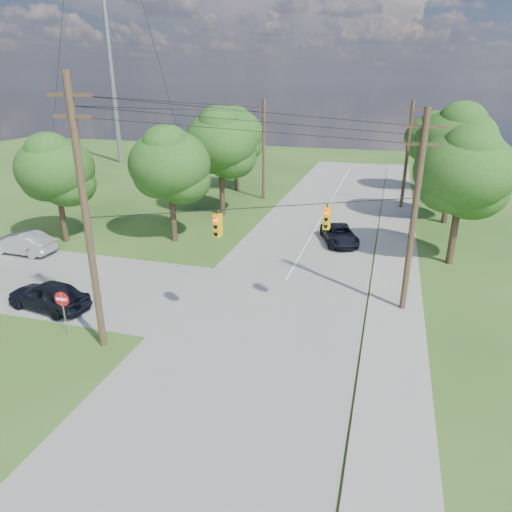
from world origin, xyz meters
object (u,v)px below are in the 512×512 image
(pole_north_w, at_px, (264,149))
(car_cross_silver, at_px, (22,243))
(pole_north_e, at_px, (407,155))
(pole_sw, at_px, (86,217))
(car_cross_dark, at_px, (48,295))
(do_not_enter_sign, at_px, (62,303))
(car_main_north, at_px, (339,234))
(pole_ne, at_px, (414,212))

(pole_north_w, bearing_deg, car_cross_silver, -120.33)
(pole_north_e, height_order, car_cross_silver, pole_north_e)
(pole_sw, relative_size, pole_north_w, 1.20)
(car_cross_dark, xyz_separation_m, do_not_enter_sign, (2.56, -1.95, 0.82))
(car_cross_dark, height_order, do_not_enter_sign, do_not_enter_sign)
(do_not_enter_sign, bearing_deg, car_main_north, 53.25)
(car_cross_silver, bearing_deg, pole_north_w, 151.40)
(pole_ne, height_order, car_cross_dark, pole_ne)
(pole_ne, bearing_deg, car_main_north, 114.64)
(pole_sw, height_order, car_cross_silver, pole_sw)
(pole_north_w, height_order, do_not_enter_sign, pole_north_w)
(pole_north_e, bearing_deg, car_cross_dark, -123.90)
(pole_sw, distance_m, do_not_enter_sign, 5.12)
(pole_north_e, distance_m, car_cross_silver, 33.52)
(car_cross_silver, relative_size, car_main_north, 1.00)
(pole_ne, xyz_separation_m, pole_north_e, (-0.00, 22.00, -0.34))
(pole_north_w, xyz_separation_m, car_main_north, (9.32, -12.01, -4.43))
(pole_north_e, bearing_deg, pole_ne, -90.00)
(pole_north_e, distance_m, car_main_north, 13.60)
(car_main_north, bearing_deg, car_cross_silver, -177.61)
(do_not_enter_sign, bearing_deg, pole_sw, -12.40)
(do_not_enter_sign, bearing_deg, pole_north_w, 82.58)
(pole_north_w, bearing_deg, do_not_enter_sign, -93.68)
(pole_ne, distance_m, car_cross_silver, 26.45)
(car_cross_dark, distance_m, car_cross_silver, 10.12)
(pole_north_w, relative_size, car_cross_silver, 2.09)
(pole_north_w, bearing_deg, pole_north_e, 0.00)
(pole_north_e, xyz_separation_m, car_cross_dark, (-18.34, -27.30, -4.29))
(pole_north_w, bearing_deg, car_cross_dark, -99.25)
(pole_north_e, height_order, pole_north_w, same)
(pole_north_w, height_order, car_main_north, pole_north_w)
(car_cross_silver, height_order, do_not_enter_sign, do_not_enter_sign)
(pole_sw, xyz_separation_m, car_cross_silver, (-12.51, 8.90, -5.41))
(pole_ne, xyz_separation_m, do_not_enter_sign, (-15.78, -7.25, -3.81))
(pole_north_e, bearing_deg, car_main_north, -110.87)
(car_cross_silver, bearing_deg, pole_ne, 88.87)
(car_cross_dark, bearing_deg, pole_sw, 72.66)
(car_cross_silver, height_order, car_main_north, car_cross_silver)
(pole_north_w, relative_size, car_main_north, 2.08)
(pole_ne, xyz_separation_m, car_main_north, (-4.58, 9.99, -4.77))
(pole_north_w, bearing_deg, car_main_north, -52.20)
(pole_sw, distance_m, pole_north_e, 32.55)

